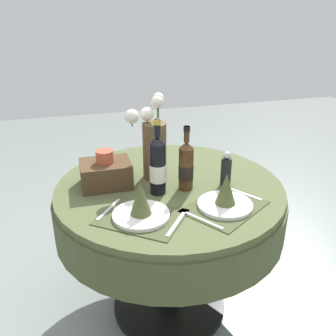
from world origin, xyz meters
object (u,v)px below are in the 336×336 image
(dining_table, at_px, (169,212))
(flower_vase, at_px, (153,143))
(place_setting_right, at_px, (225,198))
(pepper_mill, at_px, (226,170))
(wine_bottle_centre, at_px, (186,166))
(wine_bottle_rear, at_px, (158,165))
(woven_basket_side_left, at_px, (106,173))
(place_setting_left, at_px, (141,208))

(dining_table, height_order, flower_vase, flower_vase)
(dining_table, xyz_separation_m, place_setting_right, (0.18, -0.27, 0.20))
(pepper_mill, bearing_deg, wine_bottle_centre, 175.17)
(dining_table, bearing_deg, wine_bottle_rear, -140.88)
(flower_vase, distance_m, woven_basket_side_left, 0.27)
(wine_bottle_rear, relative_size, pepper_mill, 2.04)
(pepper_mill, bearing_deg, wine_bottle_rear, 178.16)
(place_setting_left, distance_m, wine_bottle_centre, 0.34)
(dining_table, distance_m, flower_vase, 0.35)
(place_setting_left, distance_m, pepper_mill, 0.49)
(flower_vase, height_order, woven_basket_side_left, flower_vase)
(place_setting_right, height_order, flower_vase, flower_vase)
(wine_bottle_centre, relative_size, wine_bottle_rear, 0.87)
(pepper_mill, xyz_separation_m, woven_basket_side_left, (-0.56, 0.15, -0.01))
(dining_table, height_order, pepper_mill, pepper_mill)
(dining_table, distance_m, wine_bottle_rear, 0.30)
(flower_vase, bearing_deg, dining_table, -64.87)
(dining_table, height_order, place_setting_right, place_setting_right)
(flower_vase, height_order, wine_bottle_centre, flower_vase)
(dining_table, relative_size, place_setting_left, 2.64)
(place_setting_right, xyz_separation_m, pepper_mill, (0.08, 0.20, 0.03))
(dining_table, relative_size, pepper_mill, 6.45)
(place_setting_left, xyz_separation_m, wine_bottle_centre, (0.26, 0.20, 0.07))
(place_setting_left, bearing_deg, flower_vase, 69.20)
(wine_bottle_rear, distance_m, pepper_mill, 0.34)
(place_setting_left, relative_size, wine_bottle_rear, 1.20)
(dining_table, bearing_deg, woven_basket_side_left, 164.33)
(wine_bottle_centre, xyz_separation_m, wine_bottle_rear, (-0.14, -0.01, 0.02))
(dining_table, xyz_separation_m, wine_bottle_centre, (0.07, -0.05, 0.27))
(pepper_mill, bearing_deg, flower_vase, 149.98)
(place_setting_right, distance_m, flower_vase, 0.46)
(place_setting_left, bearing_deg, wine_bottle_centre, 38.11)
(dining_table, height_order, woven_basket_side_left, woven_basket_side_left)
(wine_bottle_rear, height_order, pepper_mill, wine_bottle_rear)
(place_setting_left, bearing_deg, dining_table, 52.95)
(place_setting_left, height_order, woven_basket_side_left, woven_basket_side_left)
(woven_basket_side_left, bearing_deg, wine_bottle_centre, -20.57)
(place_setting_right, xyz_separation_m, wine_bottle_centre, (-0.11, 0.21, 0.07))
(wine_bottle_centre, bearing_deg, flower_vase, 125.63)
(wine_bottle_centre, distance_m, pepper_mill, 0.20)
(place_setting_left, xyz_separation_m, wine_bottle_rear, (0.12, 0.20, 0.09))
(place_setting_right, relative_size, wine_bottle_centre, 1.37)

